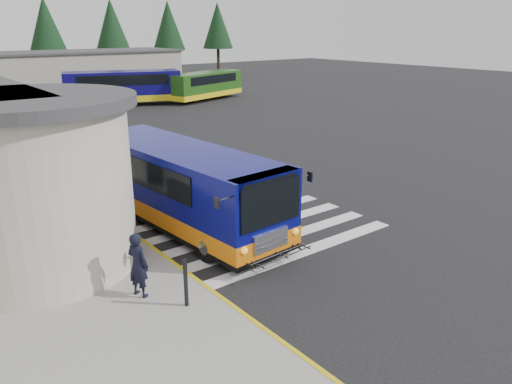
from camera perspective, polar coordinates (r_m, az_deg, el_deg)
ground at (r=18.09m, az=-0.67°, el=-3.14°), size 140.00×140.00×0.00m
curb_strip at (r=19.60m, az=-17.42°, el=-2.05°), size 0.12×34.00×0.16m
crosswalk at (r=17.22m, az=-0.38°, el=-4.26°), size 8.00×5.35×0.01m
depot_building at (r=57.91m, az=-22.03°, el=12.60°), size 26.40×8.40×4.20m
tree_line at (r=65.53m, az=-24.39°, el=16.95°), size 58.40×4.40×10.00m
transit_bus at (r=17.41m, az=-8.54°, el=0.40°), size 3.69×9.95×2.76m
pedestrian_a at (r=12.88m, az=-13.33°, el=-8.09°), size 0.60×0.72×1.70m
pedestrian_b at (r=13.82m, az=-19.60°, el=-6.88°), size 0.87×0.98×1.68m
bollard at (r=12.32m, az=-8.04°, el=-10.22°), size 0.10×0.10×1.25m
far_bus_a at (r=46.34m, az=-14.98°, el=11.60°), size 10.23×5.80×2.55m
far_bus_b at (r=48.43m, az=-5.87°, el=12.12°), size 8.90×4.97×2.21m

